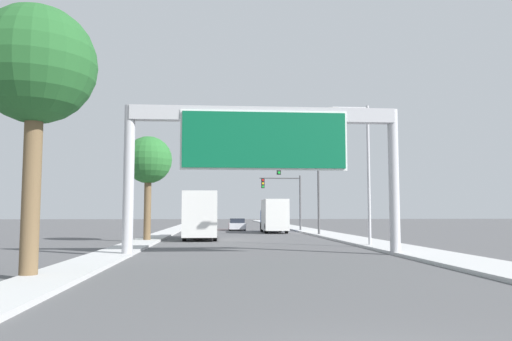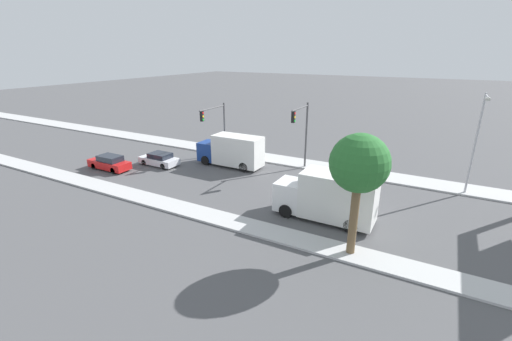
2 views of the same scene
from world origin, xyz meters
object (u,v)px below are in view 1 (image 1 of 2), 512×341
at_px(truck_box_primary, 274,216).
at_px(palm_tree_foreground, 36,68).
at_px(car_mid_left, 207,224).
at_px(truck_box_secondary, 201,216).
at_px(traffic_light_near_intersection, 306,185).
at_px(palm_tree_background, 148,161).
at_px(traffic_light_mid_block, 287,193).
at_px(sign_gantry, 264,141).
at_px(street_lamp_right, 363,163).
at_px(car_near_center, 237,225).

xyz_separation_m(truck_box_primary, palm_tree_foreground, (-11.52, -34.86, 4.94)).
distance_m(car_mid_left, truck_box_secondary, 23.20).
bearing_deg(car_mid_left, traffic_light_near_intersection, -62.55).
xyz_separation_m(truck_box_secondary, palm_tree_background, (-3.67, -2.62, 3.87)).
distance_m(traffic_light_mid_block, palm_tree_foreground, 40.30).
bearing_deg(truck_box_primary, sign_gantry, -97.38).
bearing_deg(street_lamp_right, truck_box_secondary, 138.45).
distance_m(car_near_center, palm_tree_foreground, 43.09).
bearing_deg(sign_gantry, palm_tree_foreground, -135.68).
height_order(car_mid_left, palm_tree_background, palm_tree_background).
relative_size(truck_box_primary, palm_tree_background, 0.96).
bearing_deg(palm_tree_background, traffic_light_mid_block, 55.78).
relative_size(car_mid_left, street_lamp_right, 0.55).
height_order(sign_gantry, car_near_center, sign_gantry).
height_order(car_mid_left, traffic_light_near_intersection, traffic_light_near_intersection).
height_order(truck_box_secondary, street_lamp_right, street_lamp_right).
bearing_deg(street_lamp_right, car_mid_left, 107.39).
bearing_deg(traffic_light_mid_block, palm_tree_background, -124.22).
bearing_deg(truck_box_primary, truck_box_secondary, -119.04).
bearing_deg(palm_tree_background, truck_box_secondary, 35.58).
distance_m(traffic_light_near_intersection, palm_tree_background, 15.26).
xyz_separation_m(truck_box_secondary, traffic_light_mid_block, (8.79, 15.70, 2.32)).
relative_size(traffic_light_near_intersection, street_lamp_right, 0.80).
bearing_deg(palm_tree_background, traffic_light_near_intersection, 33.14).
relative_size(truck_box_secondary, palm_tree_foreground, 0.83).
bearing_deg(car_mid_left, car_near_center, -45.14).
xyz_separation_m(palm_tree_background, street_lamp_right, (13.71, -6.28, -0.64)).
bearing_deg(car_near_center, traffic_light_mid_block, -36.75).
bearing_deg(truck_box_primary, street_lamp_right, -81.95).
relative_size(traffic_light_near_intersection, palm_tree_background, 0.91).
distance_m(sign_gantry, palm_tree_background, 13.81).
bearing_deg(traffic_light_near_intersection, car_mid_left, 117.45).
relative_size(traffic_light_near_intersection, palm_tree_foreground, 0.79).
distance_m(car_mid_left, street_lamp_right, 33.88).
distance_m(car_mid_left, traffic_light_mid_block, 12.03).
relative_size(palm_tree_foreground, street_lamp_right, 1.01).
bearing_deg(traffic_light_mid_block, car_near_center, 143.25).
distance_m(truck_box_secondary, palm_tree_foreground, 23.22).
xyz_separation_m(sign_gantry, palm_tree_foreground, (-8.02, -7.83, 1.12)).
height_order(sign_gantry, traffic_light_near_intersection, sign_gantry).
xyz_separation_m(car_near_center, street_lamp_right, (6.54, -28.55, 4.40)).
xyz_separation_m(car_mid_left, truck_box_primary, (7.00, -10.56, 0.99)).
bearing_deg(palm_tree_background, car_near_center, 72.17).
height_order(palm_tree_background, street_lamp_right, street_lamp_right).
relative_size(traffic_light_mid_block, palm_tree_background, 0.82).
relative_size(truck_box_secondary, palm_tree_background, 0.96).
height_order(sign_gantry, traffic_light_mid_block, sign_gantry).
bearing_deg(car_near_center, car_mid_left, 134.86).
distance_m(palm_tree_foreground, street_lamp_right, 19.83).
bearing_deg(traffic_light_near_intersection, car_near_center, 111.79).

